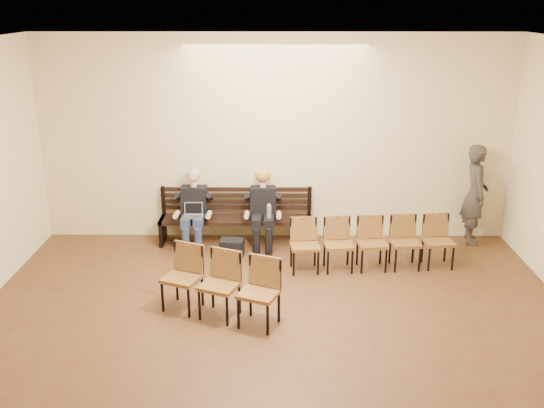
% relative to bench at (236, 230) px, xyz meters
% --- Properties ---
extents(room_walls, '(8.02, 10.01, 3.51)m').
position_rel_bench_xyz_m(room_walls, '(0.68, -3.86, 2.31)').
color(room_walls, beige).
rests_on(room_walls, ground).
extents(bench, '(2.60, 0.90, 0.45)m').
position_rel_bench_xyz_m(bench, '(0.00, 0.00, 0.00)').
color(bench, black).
rests_on(bench, ground).
extents(seated_man, '(0.54, 0.74, 1.29)m').
position_rel_bench_xyz_m(seated_man, '(-0.69, -0.12, 0.42)').
color(seated_man, black).
rests_on(seated_man, ground).
extents(seated_woman, '(0.53, 0.74, 1.24)m').
position_rel_bench_xyz_m(seated_woman, '(0.47, -0.12, 0.39)').
color(seated_woman, black).
rests_on(seated_woman, ground).
extents(laptop, '(0.32, 0.26, 0.22)m').
position_rel_bench_xyz_m(laptop, '(-0.69, -0.32, 0.34)').
color(laptop, silver).
rests_on(laptop, bench).
extents(water_bottle, '(0.08, 0.08, 0.24)m').
position_rel_bench_xyz_m(water_bottle, '(0.57, -0.33, 0.35)').
color(water_bottle, silver).
rests_on(water_bottle, bench).
extents(bag, '(0.40, 0.29, 0.28)m').
position_rel_bench_xyz_m(bag, '(-0.03, -0.55, -0.09)').
color(bag, black).
rests_on(bag, ground).
extents(passerby, '(0.53, 0.76, 1.98)m').
position_rel_bench_xyz_m(passerby, '(4.06, 0.10, 0.76)').
color(passerby, '#3B3530').
rests_on(passerby, ground).
extents(chair_row_front, '(1.66, 1.07, 0.89)m').
position_rel_bench_xyz_m(chair_row_front, '(-0.05, -2.56, 0.22)').
color(chair_row_front, brown).
rests_on(chair_row_front, ground).
extents(chair_row_back, '(2.56, 0.67, 0.82)m').
position_rel_bench_xyz_m(chair_row_back, '(2.17, -1.04, 0.19)').
color(chair_row_back, brown).
rests_on(chair_row_back, ground).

